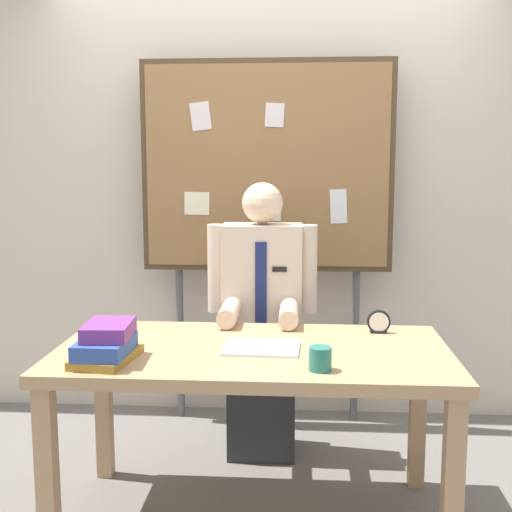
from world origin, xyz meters
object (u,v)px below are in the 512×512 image
at_px(book_stack, 107,344).
at_px(open_notebook, 262,348).
at_px(desk_clock, 379,323).
at_px(coffee_mug, 320,359).
at_px(bulletin_board, 267,171).
at_px(desk, 253,369).
at_px(person, 262,330).

distance_m(book_stack, open_notebook, 0.61).
xyz_separation_m(desk_clock, coffee_mug, (-0.27, -0.54, -0.00)).
bearing_deg(bulletin_board, desk, -89.99).
distance_m(bulletin_board, coffee_mug, 1.54).
xyz_separation_m(bulletin_board, book_stack, (-0.54, -1.31, -0.63)).
xyz_separation_m(open_notebook, desk_clock, (0.50, 0.29, 0.04)).
bearing_deg(coffee_mug, open_notebook, 132.16).
xyz_separation_m(desk, person, (0.00, 0.66, -0.01)).
bearing_deg(bulletin_board, person, -89.98).
bearing_deg(desk, book_stack, -157.80).
height_order(bulletin_board, open_notebook, bulletin_board).
relative_size(book_stack, coffee_mug, 3.65).
xyz_separation_m(desk, book_stack, (-0.54, -0.22, 0.16)).
bearing_deg(open_notebook, person, 93.19).
height_order(open_notebook, desk_clock, desk_clock).
distance_m(person, desk_clock, 0.68).
bearing_deg(person, desk_clock, -35.50).
bearing_deg(desk, person, 90.00).
bearing_deg(book_stack, coffee_mug, -3.69).
bearing_deg(desk_clock, open_notebook, -149.75).
bearing_deg(person, bulletin_board, 90.02).
distance_m(open_notebook, desk_clock, 0.58).
relative_size(person, open_notebook, 4.62).
distance_m(open_notebook, coffee_mug, 0.34).
distance_m(desk, open_notebook, 0.11).
xyz_separation_m(bulletin_board, open_notebook, (0.04, -1.11, -0.69)).
bearing_deg(coffee_mug, desk_clock, 63.32).
bearing_deg(desk, desk_clock, 26.80).
bearing_deg(person, open_notebook, -86.81).
relative_size(person, book_stack, 4.41).
height_order(person, open_notebook, person).
relative_size(book_stack, desk_clock, 3.08).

